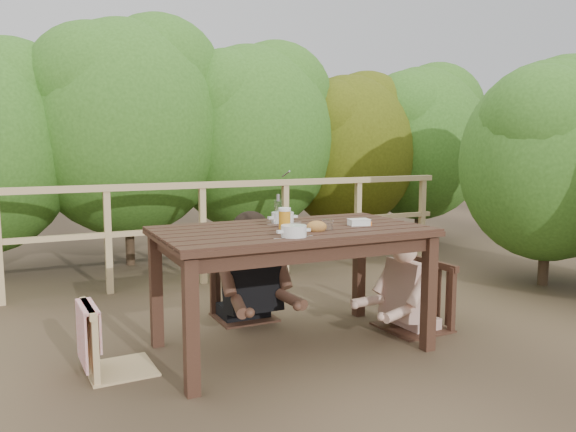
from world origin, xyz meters
name	(u,v)px	position (x,y,z in m)	size (l,w,h in m)	color
ground	(291,348)	(0.00, 0.00, 0.00)	(60.00, 60.00, 0.00)	brown
table	(291,290)	(0.00, 0.00, 0.41)	(1.76, 0.99, 0.81)	#321D14
chair_left	(118,305)	(-1.11, 0.10, 0.41)	(0.41, 0.41, 0.82)	tan
chair_far	(244,262)	(-0.05, 0.76, 0.45)	(0.45, 0.45, 0.91)	#321D14
chair_right	(414,267)	(1.00, -0.02, 0.47)	(0.47, 0.47, 0.94)	#321D14
woman	(242,236)	(-0.05, 0.78, 0.66)	(0.53, 0.66, 1.33)	black
diner_right	(417,253)	(1.03, -0.02, 0.57)	(0.46, 0.57, 1.15)	tan
railing	(203,233)	(0.00, 2.00, 0.51)	(5.60, 0.10, 1.01)	tan
hedge_row	(203,99)	(0.40, 3.20, 1.90)	(6.60, 1.60, 3.80)	#2E571A
soup_near	(294,232)	(-0.15, -0.35, 0.86)	(0.26, 0.26, 0.09)	white
soup_far	(283,218)	(0.05, 0.25, 0.86)	(0.27, 0.27, 0.09)	silver
bread_roll	(316,227)	(0.08, -0.20, 0.85)	(0.14, 0.11, 0.08)	#9C6823
beer_glass	(285,220)	(-0.07, -0.04, 0.89)	(0.08, 0.08, 0.15)	orange
bottle	(278,211)	(-0.04, 0.13, 0.93)	(0.06, 0.06, 0.23)	white
tumbler	(328,226)	(0.17, -0.19, 0.86)	(0.07, 0.07, 0.08)	silver
butter_tub	(359,223)	(0.46, -0.11, 0.84)	(0.14, 0.10, 0.06)	white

